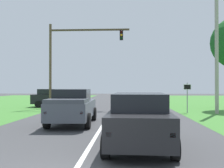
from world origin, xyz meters
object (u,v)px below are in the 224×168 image
Objects in this scene: keep_moving_sign at (187,93)px; utility_pole_right at (217,51)px; red_suv_near at (139,119)px; pickup_truck_lead at (73,106)px; crossing_suv_far at (54,98)px; traffic_light at (70,53)px.

utility_pole_right is at bearing -17.21° from keep_moving_sign.
utility_pole_right reaches higher than red_suv_near.
pickup_truck_lead is at bearing 122.61° from red_suv_near.
pickup_truck_lead is 1.24× the size of crossing_suv_far.
traffic_light is 0.84× the size of utility_pole_right.
keep_moving_sign is at bearing 70.12° from red_suv_near.
utility_pole_right is (9.95, 6.27, 3.82)m from pickup_truck_lead.
pickup_truck_lead is 13.02m from crossing_suv_far.
keep_moving_sign is (7.85, 6.92, 0.55)m from pickup_truck_lead.
utility_pole_right is (12.32, -4.33, -0.53)m from traffic_light.
traffic_light is (-2.37, 10.60, 4.35)m from pickup_truck_lead.
crossing_suv_far is at bearing 109.95° from pickup_truck_lead.
red_suv_near is 0.90× the size of pickup_truck_lead.
keep_moving_sign is 13.41m from crossing_suv_far.
red_suv_near is at bearing -57.39° from pickup_truck_lead.
keep_moving_sign is 3.94m from utility_pole_right.
crossing_suv_far is (-12.29, 5.32, -0.58)m from keep_moving_sign.
red_suv_near is 0.60× the size of traffic_light.
keep_moving_sign is (4.43, 12.26, 0.55)m from red_suv_near.
red_suv_near is 6.34m from pickup_truck_lead.
pickup_truck_lead is 12.36m from utility_pole_right.
pickup_truck_lead is 11.70m from traffic_light.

